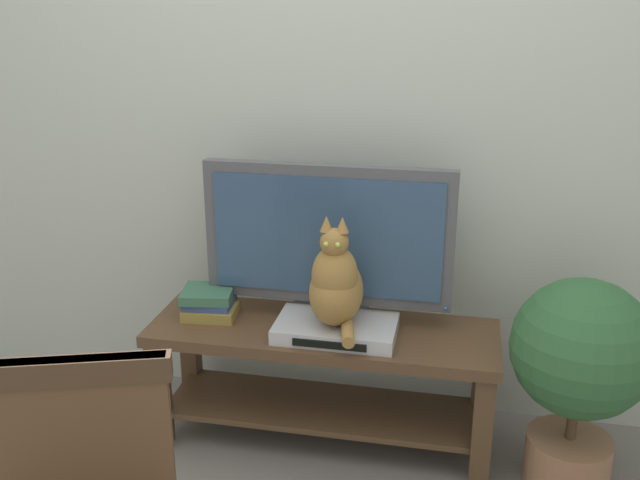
# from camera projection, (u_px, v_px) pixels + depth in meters

# --- Properties ---
(back_wall) EXTENTS (7.00, 0.12, 2.80)m
(back_wall) POSITION_uv_depth(u_px,v_px,m) (339.00, 67.00, 2.75)
(back_wall) COLOR #B7BCB2
(back_wall) RESTS_ON ground
(tv_stand) EXTENTS (1.30, 0.43, 0.48)m
(tv_stand) POSITION_uv_depth(u_px,v_px,m) (323.00, 362.00, 2.74)
(tv_stand) COLOR #513823
(tv_stand) RESTS_ON ground
(tv) EXTENTS (0.94, 0.20, 0.60)m
(tv) POSITION_uv_depth(u_px,v_px,m) (328.00, 240.00, 2.67)
(tv) COLOR #4C4C51
(tv) RESTS_ON tv_stand
(media_box) EXTENTS (0.44, 0.27, 0.05)m
(media_box) POSITION_uv_depth(u_px,v_px,m) (336.00, 329.00, 2.62)
(media_box) COLOR #BCBCC1
(media_box) RESTS_ON tv_stand
(cat) EXTENTS (0.20, 0.34, 0.42)m
(cat) POSITION_uv_depth(u_px,v_px,m) (336.00, 284.00, 2.55)
(cat) COLOR olive
(cat) RESTS_ON media_box
(book_stack) EXTENTS (0.23, 0.20, 0.11)m
(book_stack) POSITION_uv_depth(u_px,v_px,m) (209.00, 303.00, 2.78)
(book_stack) COLOR olive
(book_stack) RESTS_ON tv_stand
(potted_plant) EXTENTS (0.48, 0.48, 0.79)m
(potted_plant) POSITION_uv_depth(u_px,v_px,m) (580.00, 366.00, 2.42)
(potted_plant) COLOR #9E6B4C
(potted_plant) RESTS_ON ground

